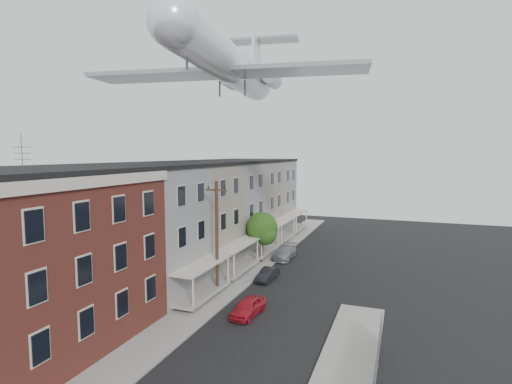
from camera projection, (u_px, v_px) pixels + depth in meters
sidewalk_left at (247, 272)px, 37.17m from camera, size 3.00×62.00×0.12m
curb_left at (261, 274)px, 36.66m from camera, size 0.15×62.00×0.14m
corner_building at (33, 257)px, 23.05m from camera, size 10.31×12.30×12.15m
row_house_a at (137, 229)px, 31.90m from camera, size 11.98×7.00×10.30m
row_house_b at (182, 216)px, 38.44m from camera, size 11.98×7.00×10.30m
row_house_c at (215, 207)px, 44.97m from camera, size 11.98×7.00×10.30m
row_house_d at (239, 200)px, 51.50m from camera, size 11.98×7.00×10.30m
row_house_e at (257, 195)px, 58.04m from camera, size 11.98×7.00×10.30m
utility_pole at (217, 236)px, 31.15m from camera, size 1.80×0.26×9.00m
street_tree at (263, 229)px, 40.42m from camera, size 3.22×3.20×5.20m
car_near at (248, 307)px, 27.44m from camera, size 1.73×3.65×1.21m
car_mid at (268, 274)px, 35.02m from camera, size 1.35×3.30×1.06m
car_far at (285, 252)px, 42.19m from camera, size 1.87×4.57×1.33m
airplane at (231, 66)px, 31.70m from camera, size 21.46×24.51×7.05m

